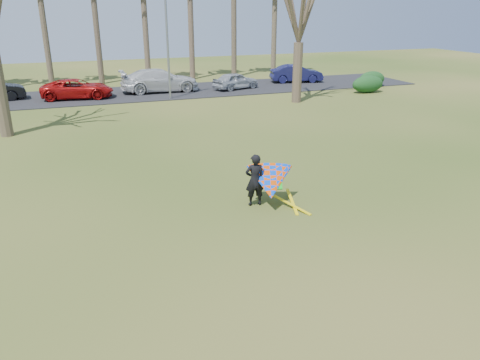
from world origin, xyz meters
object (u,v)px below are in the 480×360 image
object	(u,v)px
car_3	(160,80)
kite_flyer	(268,182)
bare_tree_right	(300,1)
car_2	(77,89)
car_5	(296,73)
streetlight	(169,34)
car_4	(236,81)

from	to	relation	value
car_3	kite_flyer	size ratio (longest dim) A/B	2.47
bare_tree_right	car_2	distance (m)	16.57
car_3	car_5	bearing A→B (deg)	-86.33
car_2	car_3	world-z (taller)	car_3
streetlight	car_2	world-z (taller)	streetlight
bare_tree_right	car_5	xyz separation A→B (m)	(3.87, 7.81, -5.77)
bare_tree_right	kite_flyer	world-z (taller)	bare_tree_right
bare_tree_right	car_4	bearing A→B (deg)	109.82
bare_tree_right	car_3	world-z (taller)	bare_tree_right
car_3	kite_flyer	xyz separation A→B (m)	(-0.82, -22.93, -0.07)
bare_tree_right	streetlight	world-z (taller)	bare_tree_right
car_4	car_5	distance (m)	6.32
streetlight	car_5	world-z (taller)	streetlight
streetlight	kite_flyer	distance (m)	20.21
streetlight	car_5	distance (m)	12.85
bare_tree_right	streetlight	xyz separation A→B (m)	(-7.84, 4.00, -2.10)
streetlight	car_5	size ratio (longest dim) A/B	1.80
streetlight	car_3	size ratio (longest dim) A/B	1.35
streetlight	bare_tree_right	bearing A→B (deg)	-27.03
car_4	kite_flyer	xyz separation A→B (m)	(-6.70, -22.10, 0.14)
bare_tree_right	streetlight	bearing A→B (deg)	152.97
car_3	car_5	world-z (taller)	car_3
streetlight	car_5	xyz separation A→B (m)	(11.71, 3.81, -3.67)
bare_tree_right	car_3	xyz separation A→B (m)	(-8.13, 7.07, -5.65)
bare_tree_right	streetlight	size ratio (longest dim) A/B	1.15
streetlight	car_4	size ratio (longest dim) A/B	2.10
car_3	car_4	distance (m)	5.94
bare_tree_right	car_2	size ratio (longest dim) A/B	1.87
bare_tree_right	kite_flyer	size ratio (longest dim) A/B	3.86
car_2	car_5	bearing A→B (deg)	-78.11
car_2	car_3	size ratio (longest dim) A/B	0.83
bare_tree_right	car_3	bearing A→B (deg)	138.99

